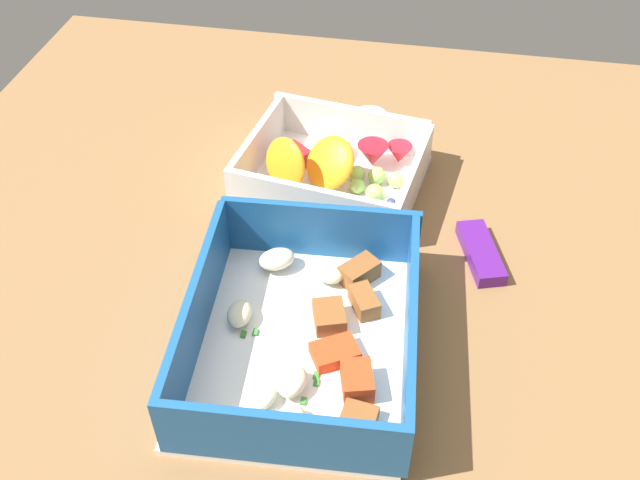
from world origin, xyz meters
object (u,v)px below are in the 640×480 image
object	(u,v)px
candy_bar	(481,253)
fruit_bowl	(335,170)
paper_cup_liner	(370,121)
pasta_container	(305,333)

from	to	relation	value
candy_bar	fruit_bowl	bearing A→B (deg)	-118.49
fruit_bowl	paper_cup_liner	bearing A→B (deg)	168.27
pasta_container	fruit_bowl	world-z (taller)	same
pasta_container	fruit_bowl	bearing A→B (deg)	179.60
candy_bar	pasta_container	bearing A→B (deg)	-46.35
paper_cup_liner	candy_bar	bearing A→B (deg)	33.82
candy_bar	paper_cup_liner	size ratio (longest dim) A/B	2.02
pasta_container	candy_bar	bearing A→B (deg)	130.01
pasta_container	paper_cup_liner	bearing A→B (deg)	174.48
fruit_bowl	paper_cup_liner	world-z (taller)	fruit_bowl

